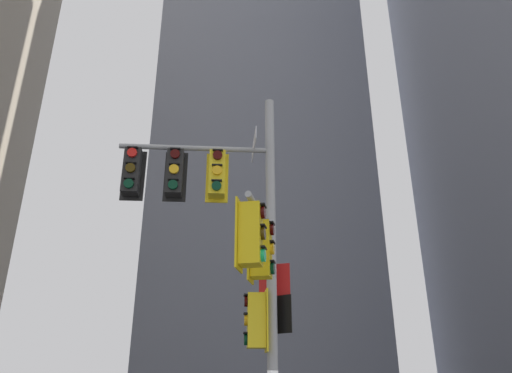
# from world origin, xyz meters

# --- Properties ---
(building_mid_block) EXTENTS (14.03, 14.03, 39.83)m
(building_mid_block) POSITION_xyz_m (3.99, 22.99, 19.91)
(building_mid_block) COLOR slate
(building_mid_block) RESTS_ON ground
(signal_pole_assembly) EXTENTS (3.60, 2.83, 8.24)m
(signal_pole_assembly) POSITION_xyz_m (-0.88, -0.23, 4.91)
(signal_pole_assembly) COLOR #9EA0A3
(signal_pole_assembly) RESTS_ON ground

